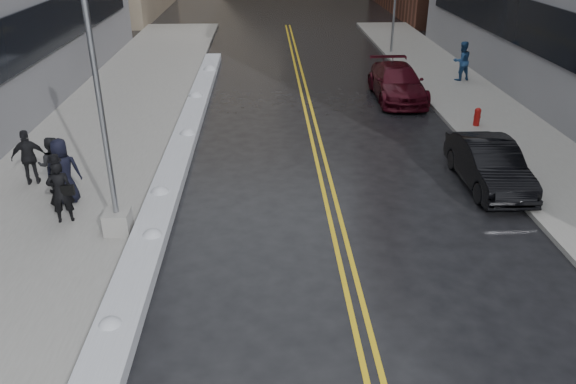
{
  "coord_description": "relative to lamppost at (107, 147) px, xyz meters",
  "views": [
    {
      "loc": [
        0.6,
        -10.98,
        7.54
      ],
      "look_at": [
        1.14,
        1.85,
        1.3
      ],
      "focal_mm": 35.0,
      "sensor_mm": 36.0,
      "label": 1
    }
  ],
  "objects": [
    {
      "name": "car_black",
      "position": [
        10.8,
        2.74,
        -1.81
      ],
      "size": [
        1.54,
        4.38,
        1.44
      ],
      "primitive_type": "imported",
      "rotation": [
        0.0,
        0.0,
        0.0
      ],
      "color": "black",
      "rests_on": "ground"
    },
    {
      "name": "ground",
      "position": [
        3.3,
        -2.0,
        -2.53
      ],
      "size": [
        160.0,
        160.0,
        0.0
      ],
      "primitive_type": "plane",
      "color": "black",
      "rests_on": "ground"
    },
    {
      "name": "pedestrian_fedora",
      "position": [
        -1.59,
        0.68,
        -1.5
      ],
      "size": [
        0.73,
        0.58,
        1.76
      ],
      "primitive_type": "imported",
      "rotation": [
        0.0,
        0.0,
        3.41
      ],
      "color": "black",
      "rests_on": "sidewalk_west"
    },
    {
      "name": "lamppost",
      "position": [
        0.0,
        0.0,
        0.0
      ],
      "size": [
        0.65,
        0.65,
        7.62
      ],
      "color": "gray",
      "rests_on": "sidewalk_west"
    },
    {
      "name": "sidewalk_east",
      "position": [
        13.3,
        8.0,
        -2.46
      ],
      "size": [
        4.0,
        50.0,
        0.15
      ],
      "primitive_type": "cube",
      "color": "gray",
      "rests_on": "ground"
    },
    {
      "name": "pedestrian_c",
      "position": [
        -1.88,
        1.85,
        -1.42
      ],
      "size": [
        1.04,
        0.79,
        1.93
      ],
      "primitive_type": "imported",
      "rotation": [
        0.0,
        0.0,
        3.34
      ],
      "color": "black",
      "rests_on": "sidewalk_west"
    },
    {
      "name": "car_maroon",
      "position": [
        10.03,
        12.34,
        -1.77
      ],
      "size": [
        2.18,
        5.28,
        1.53
      ],
      "primitive_type": "imported",
      "rotation": [
        0.0,
        0.0,
        -0.01
      ],
      "color": "#3E0914",
      "rests_on": "ground"
    },
    {
      "name": "lane_line_left",
      "position": [
        5.65,
        8.0,
        -2.53
      ],
      "size": [
        0.12,
        50.0,
        0.01
      ],
      "primitive_type": "cube",
      "color": "gold",
      "rests_on": "ground"
    },
    {
      "name": "pedestrian_d",
      "position": [
        -3.34,
        3.19,
        -1.51
      ],
      "size": [
        1.09,
        0.67,
        1.74
      ],
      "primitive_type": "imported",
      "rotation": [
        0.0,
        0.0,
        3.4
      ],
      "color": "black",
      "rests_on": "sidewalk_west"
    },
    {
      "name": "fire_hydrant",
      "position": [
        12.3,
        8.0,
        -1.98
      ],
      "size": [
        0.26,
        0.26,
        0.73
      ],
      "color": "maroon",
      "rests_on": "sidewalk_east"
    },
    {
      "name": "sidewalk_west",
      "position": [
        -2.45,
        8.0,
        -2.46
      ],
      "size": [
        5.5,
        50.0,
        0.15
      ],
      "primitive_type": "cube",
      "color": "gray",
      "rests_on": "ground"
    },
    {
      "name": "snow_ridge",
      "position": [
        0.85,
        6.0,
        -2.36
      ],
      "size": [
        0.9,
        30.0,
        0.34
      ],
      "primitive_type": "cube",
      "color": "silver",
      "rests_on": "ground"
    },
    {
      "name": "pedestrian_b",
      "position": [
        -2.41,
        2.56,
        -1.52
      ],
      "size": [
        0.95,
        0.8,
        1.73
      ],
      "primitive_type": "imported",
      "rotation": [
        0.0,
        0.0,
        3.33
      ],
      "color": "black",
      "rests_on": "sidewalk_west"
    },
    {
      "name": "lane_line_right",
      "position": [
        5.95,
        8.0,
        -2.53
      ],
      "size": [
        0.12,
        50.0,
        0.01
      ],
      "primitive_type": "cube",
      "color": "gold",
      "rests_on": "ground"
    },
    {
      "name": "pedestrian_east",
      "position": [
        13.87,
        15.01,
        -1.41
      ],
      "size": [
        1.11,
        0.97,
        1.95
      ],
      "primitive_type": "imported",
      "rotation": [
        0.0,
        0.0,
        3.42
      ],
      "color": "navy",
      "rests_on": "sidewalk_east"
    }
  ]
}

